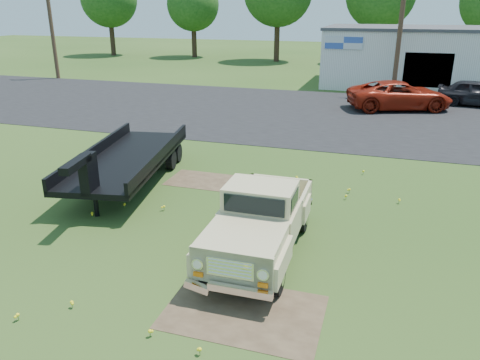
# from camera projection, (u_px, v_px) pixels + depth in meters

# --- Properties ---
(ground) EXTENTS (140.00, 140.00, 0.00)m
(ground) POSITION_uv_depth(u_px,v_px,m) (223.00, 234.00, 12.10)
(ground) COLOR #264416
(ground) RESTS_ON ground
(asphalt_lot) EXTENTS (90.00, 14.00, 0.02)m
(asphalt_lot) POSITION_uv_depth(u_px,v_px,m) (315.00, 114.00, 25.50)
(asphalt_lot) COLOR black
(asphalt_lot) RESTS_ON ground
(dirt_patch_a) EXTENTS (3.00, 2.00, 0.01)m
(dirt_patch_a) POSITION_uv_depth(u_px,v_px,m) (244.00, 312.00, 9.00)
(dirt_patch_a) COLOR #443424
(dirt_patch_a) RESTS_ON ground
(dirt_patch_b) EXTENTS (2.20, 1.60, 0.01)m
(dirt_patch_b) POSITION_uv_depth(u_px,v_px,m) (202.00, 180.00, 15.80)
(dirt_patch_b) COLOR #443424
(dirt_patch_b) RESTS_ON ground
(commercial_building) EXTENTS (14.20, 8.20, 4.15)m
(commercial_building) POSITION_uv_depth(u_px,v_px,m) (425.00, 56.00, 33.78)
(commercial_building) COLOR silver
(commercial_building) RESTS_ON ground
(utility_pole_west) EXTENTS (1.60, 0.30, 9.00)m
(utility_pole_west) POSITION_uv_depth(u_px,v_px,m) (50.00, 19.00, 36.37)
(utility_pole_west) COLOR #412A1E
(utility_pole_west) RESTS_ON ground
(utility_pole_mid) EXTENTS (1.60, 0.30, 9.00)m
(utility_pole_mid) POSITION_uv_depth(u_px,v_px,m) (401.00, 22.00, 29.01)
(utility_pole_mid) COLOR #412A1E
(utility_pole_mid) RESTS_ON ground
(treeline_b) EXTENTS (5.76, 5.76, 8.57)m
(treeline_b) POSITION_uv_depth(u_px,v_px,m) (193.00, 5.00, 51.83)
(treeline_b) COLOR #372519
(treeline_b) RESTS_ON ground
(vintage_pickup_truck) EXTENTS (1.93, 4.87, 1.76)m
(vintage_pickup_truck) POSITION_uv_depth(u_px,v_px,m) (260.00, 220.00, 10.84)
(vintage_pickup_truck) COLOR tan
(vintage_pickup_truck) RESTS_ON ground
(flatbed_trailer) EXTENTS (3.60, 7.39, 1.93)m
(flatbed_trailer) POSITION_uv_depth(u_px,v_px,m) (128.00, 155.00, 15.28)
(flatbed_trailer) COLOR black
(flatbed_trailer) RESTS_ON ground
(red_pickup) EXTENTS (6.25, 4.41, 1.58)m
(red_pickup) POSITION_uv_depth(u_px,v_px,m) (399.00, 96.00, 26.33)
(red_pickup) COLOR maroon
(red_pickup) RESTS_ON ground
(dark_sedan) EXTENTS (4.67, 2.51, 1.51)m
(dark_sedan) POSITION_uv_depth(u_px,v_px,m) (478.00, 93.00, 27.21)
(dark_sedan) COLOR black
(dark_sedan) RESTS_ON ground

